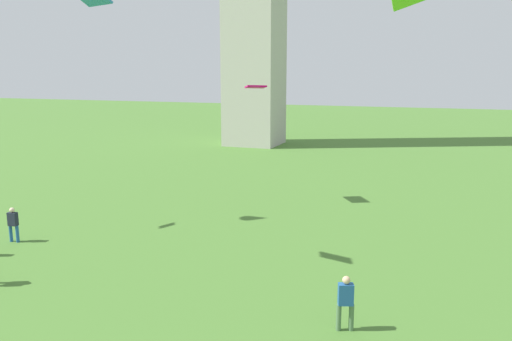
# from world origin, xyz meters

# --- Properties ---
(person_0) EXTENTS (0.53, 0.29, 1.72)m
(person_0) POSITION_xyz_m (-10.69, 16.24, 0.97)
(person_0) COLOR #235693
(person_0) RESTS_ON ground_plane
(person_4) EXTENTS (0.54, 0.42, 1.83)m
(person_4) POSITION_xyz_m (5.96, 13.14, 1.04)
(person_4) COLOR #51754C
(person_4) RESTS_ON ground_plane
(kite_flying_5) EXTENTS (1.81, 2.03, 0.26)m
(kite_flying_5) POSITION_xyz_m (-2.38, 27.58, 7.21)
(kite_flying_5) COLOR #D10566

